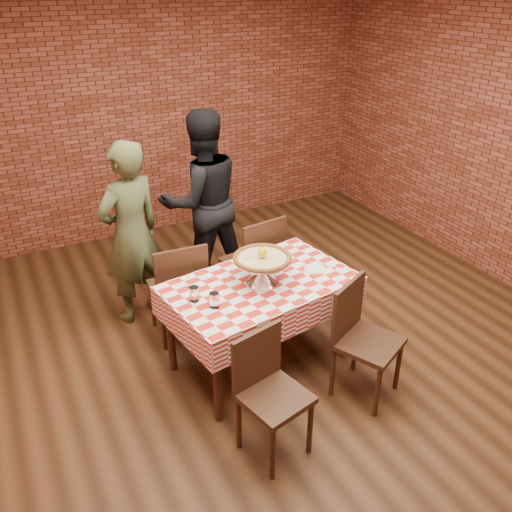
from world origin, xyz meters
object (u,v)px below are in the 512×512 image
object	(u,v)px
water_glass_right	(194,294)
chair_far_right	(251,261)
chair_near_right	(369,343)
diner_olive	(131,234)
pizza_stand	(262,271)
chair_far_left	(177,287)
chair_near_left	(275,400)
pizza	(262,259)
table	(260,324)
water_glass_left	(214,300)
condiment_caddy	(249,257)
diner_black	(202,201)

from	to	relation	value
water_glass_right	chair_far_right	world-z (taller)	chair_far_right
chair_near_right	diner_olive	size ratio (longest dim) A/B	0.54
pizza_stand	chair_far_left	bearing A→B (deg)	123.17
chair_near_left	diner_olive	xyz separation A→B (m)	(-0.33, 1.97, 0.39)
pizza	diner_olive	bearing A→B (deg)	121.15
pizza_stand	table	bearing A→B (deg)	172.45
chair_near_right	chair_far_right	size ratio (longest dim) A/B	0.96
pizza	diner_olive	distance (m)	1.32
water_glass_left	chair_near_left	distance (m)	0.80
water_glass_right	condiment_caddy	size ratio (longest dim) A/B	0.84
chair_far_right	diner_black	distance (m)	0.77
pizza	water_glass_left	distance (m)	0.50
water_glass_left	diner_black	bearing A→B (deg)	70.43
diner_black	condiment_caddy	bearing A→B (deg)	86.27
chair_near_right	diner_black	size ratio (longest dim) A/B	0.51
chair_far_right	condiment_caddy	bearing A→B (deg)	53.47
diner_black	chair_near_left	bearing A→B (deg)	78.16
pizza_stand	water_glass_left	size ratio (longest dim) A/B	3.90
chair_near_right	diner_olive	world-z (taller)	diner_olive
pizza_stand	diner_black	distance (m)	1.43
chair_far_right	diner_black	world-z (taller)	diner_black
water_glass_left	condiment_caddy	xyz separation A→B (m)	(0.49, 0.43, 0.01)
table	chair_near_left	distance (m)	0.91
pizza_stand	chair_near_right	world-z (taller)	pizza_stand
table	chair_near_left	xyz separation A→B (m)	(-0.34, -0.84, 0.06)
chair_near_left	diner_black	world-z (taller)	diner_black
condiment_caddy	chair_far_right	xyz separation A→B (m)	(0.28, 0.52, -0.36)
chair_near_right	water_glass_left	bearing A→B (deg)	126.13
table	diner_olive	xyz separation A→B (m)	(-0.67, 1.13, 0.45)
pizza	chair_far_left	size ratio (longest dim) A/B	0.47
water_glass_left	chair_far_left	world-z (taller)	chair_far_left
diner_olive	chair_near_right	bearing A→B (deg)	103.64
pizza	chair_near_right	size ratio (longest dim) A/B	0.49
pizza	water_glass_left	xyz separation A→B (m)	(-0.45, -0.15, -0.14)
water_glass_right	chair_near_left	bearing A→B (deg)	-76.83
diner_olive	pizza	bearing A→B (deg)	101.00
condiment_caddy	table	bearing A→B (deg)	-122.81
chair_far_right	diner_olive	xyz separation A→B (m)	(-1.00, 0.32, 0.36)
table	pizza	xyz separation A→B (m)	(0.01, -0.00, 0.58)
chair_far_right	chair_near_left	bearing A→B (deg)	59.58
chair_far_left	diner_black	distance (m)	1.01
condiment_caddy	water_glass_left	bearing A→B (deg)	-161.33
table	chair_near_left	world-z (taller)	chair_near_left
water_glass_right	diner_black	size ratio (longest dim) A/B	0.06
water_glass_left	chair_near_right	bearing A→B (deg)	-28.04
diner_black	chair_near_right	bearing A→B (deg)	100.88
pizza_stand	water_glass_right	size ratio (longest dim) A/B	3.90
pizza_stand	pizza	bearing A→B (deg)	0.00
table	diner_black	distance (m)	1.51
diner_black	table	bearing A→B (deg)	84.92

